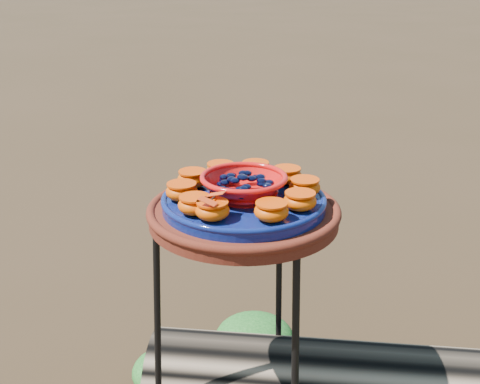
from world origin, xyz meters
The scene contains 18 objects.
plant_stand centered at (0.00, 0.00, 0.35)m, with size 0.44×0.44×0.70m, color black, non-canonical shape.
terracotta_saucer centered at (0.00, 0.00, 0.72)m, with size 0.42×0.42×0.03m, color #4D100B.
cobalt_plate centered at (0.00, 0.00, 0.75)m, with size 0.36×0.36×0.02m, color #050536.
red_bowl centered at (0.00, 0.00, 0.78)m, with size 0.18×0.18×0.05m, color red, non-canonical shape.
glass_gems centered at (0.00, 0.00, 0.82)m, with size 0.14×0.14×0.02m, color black, non-canonical shape.
orange_half_0 centered at (0.00, -0.13, 0.78)m, with size 0.07×0.07×0.04m, color #C13A02.
orange_half_1 centered at (0.11, -0.08, 0.78)m, with size 0.07×0.07×0.04m, color #C13A02.
orange_half_2 centered at (0.13, -0.01, 0.78)m, with size 0.07×0.07×0.04m, color #C13A02.
orange_half_3 centered at (0.11, 0.07, 0.78)m, with size 0.07×0.07×0.04m, color #C13A02.
orange_half_4 centered at (0.05, 0.13, 0.78)m, with size 0.07×0.07×0.04m, color #C13A02.
orange_half_5 centered at (-0.04, 0.13, 0.78)m, with size 0.07×0.07×0.04m, color #C13A02.
orange_half_6 centered at (-0.11, 0.08, 0.78)m, with size 0.07×0.07×0.04m, color #C13A02.
orange_half_7 centered at (-0.13, 0.01, 0.78)m, with size 0.07×0.07×0.04m, color #C13A02.
orange_half_8 centered at (-0.11, -0.07, 0.78)m, with size 0.07×0.07×0.04m, color #C13A02.
orange_half_9 centered at (-0.05, -0.13, 0.78)m, with size 0.07×0.07×0.04m, color #C13A02.
butterfly centered at (0.00, -0.13, 0.80)m, with size 0.08×0.05×0.01m, color red, non-canonical shape.
foliage_left centered at (-0.35, 0.17, 0.06)m, with size 0.23×0.23×0.12m, color #104012.
foliage_back centered at (-0.19, 0.44, 0.07)m, with size 0.27×0.27×0.13m, color #104012.
Camera 1 is at (0.57, -1.09, 1.24)m, focal length 45.00 mm.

